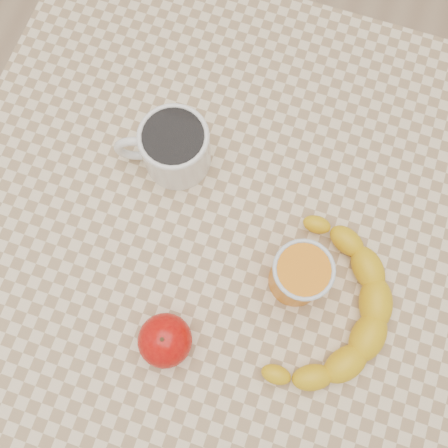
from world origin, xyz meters
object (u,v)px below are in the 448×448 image
(coffee_mug, at_px, (173,147))
(orange_juice_glass, at_px, (299,275))
(apple, at_px, (165,340))
(banana, at_px, (328,311))
(table, at_px, (224,242))

(coffee_mug, xyz_separation_m, orange_juice_glass, (0.21, -0.12, 0.00))
(apple, distance_m, banana, 0.21)
(table, distance_m, banana, 0.21)
(table, bearing_deg, apple, -97.01)
(table, bearing_deg, orange_juice_glass, -19.27)
(table, xyz_separation_m, banana, (0.16, -0.07, 0.11))
(orange_juice_glass, bearing_deg, coffee_mug, 151.55)
(coffee_mug, distance_m, banana, 0.30)
(coffee_mug, height_order, banana, coffee_mug)
(orange_juice_glass, height_order, banana, orange_juice_glass)
(table, distance_m, apple, 0.21)
(table, relative_size, apple, 10.83)
(orange_juice_glass, distance_m, banana, 0.06)
(coffee_mug, relative_size, apple, 1.94)
(table, height_order, orange_juice_glass, orange_juice_glass)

